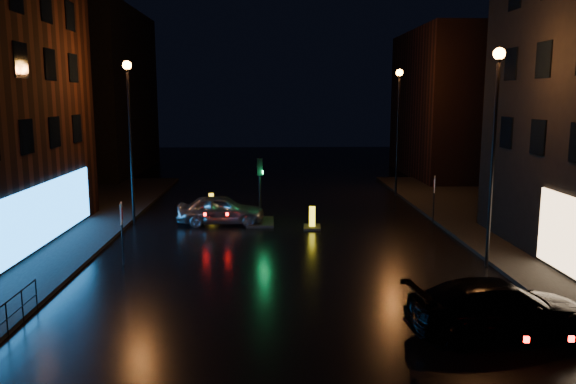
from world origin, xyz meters
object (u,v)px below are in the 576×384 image
object	(u,v)px
traffic_signal	(260,214)
bollard_far	(211,206)
bollard_near	(312,224)
road_sign_left	(122,219)
road_sign_right	(434,188)
silver_hatchback	(221,210)
dark_sedan	(499,308)

from	to	relation	value
traffic_signal	bollard_far	xyz separation A→B (m)	(-2.93, 3.64, -0.29)
bollard_near	road_sign_left	size ratio (longest dim) A/B	0.53
road_sign_left	road_sign_right	distance (m)	15.98
silver_hatchback	road_sign_right	bearing A→B (deg)	-92.22
bollard_near	road_sign_left	xyz separation A→B (m)	(-7.95, -6.05, 1.63)
road_sign_right	dark_sedan	bearing A→B (deg)	97.65
bollard_near	road_sign_right	world-z (taller)	road_sign_right
silver_hatchback	bollard_near	bearing A→B (deg)	-104.54
silver_hatchback	road_sign_left	distance (m)	7.97
dark_sedan	road_sign_left	xyz separation A→B (m)	(-12.19, 6.94, 1.12)
dark_sedan	bollard_far	bearing A→B (deg)	21.39
road_sign_left	road_sign_right	size ratio (longest dim) A/B	1.00
silver_hatchback	road_sign_right	xyz separation A→B (m)	(11.14, -0.25, 1.11)
dark_sedan	road_sign_left	world-z (taller)	road_sign_left
traffic_signal	bollard_near	size ratio (longest dim) A/B	2.57
silver_hatchback	road_sign_right	world-z (taller)	road_sign_right
bollard_far	road_sign_left	world-z (taller)	road_sign_left
traffic_signal	road_sign_left	distance (m)	9.14
dark_sedan	road_sign_left	size ratio (longest dim) A/B	2.08
dark_sedan	bollard_near	size ratio (longest dim) A/B	3.90
dark_sedan	road_sign_left	distance (m)	14.07
dark_sedan	bollard_far	distance (m)	20.43
road_sign_left	road_sign_right	bearing A→B (deg)	15.24
traffic_signal	dark_sedan	distance (m)	15.84
road_sign_left	traffic_signal	bearing A→B (deg)	43.60
traffic_signal	bollard_far	size ratio (longest dim) A/B	2.77
dark_sedan	road_sign_right	size ratio (longest dim) A/B	2.09
road_sign_left	road_sign_right	xyz separation A→B (m)	(14.39, 6.94, -0.00)
bollard_far	road_sign_right	distance (m)	12.79
bollard_far	bollard_near	bearing A→B (deg)	-51.41
bollard_far	road_sign_right	size ratio (longest dim) A/B	0.50
silver_hatchback	road_sign_right	size ratio (longest dim) A/B	1.80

